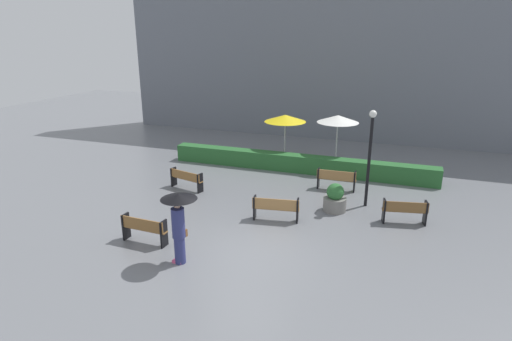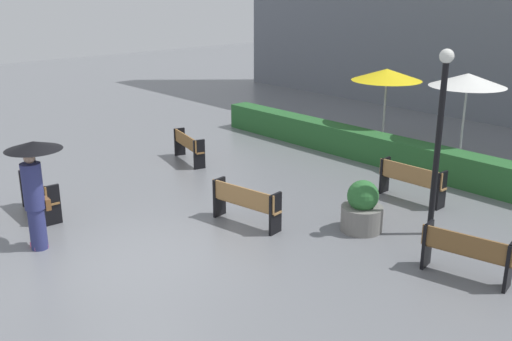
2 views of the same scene
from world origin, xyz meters
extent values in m
plane|color=slate|center=(0.00, 0.00, 0.00)|extent=(60.00, 60.00, 0.00)
cube|color=brown|center=(4.49, 3.95, 0.47)|extent=(1.56, 0.58, 0.04)
cube|color=brown|center=(4.52, 3.79, 0.68)|extent=(1.51, 0.35, 0.37)
cube|color=black|center=(3.80, 3.78, 0.43)|extent=(0.13, 0.38, 0.86)
cube|color=black|center=(5.19, 4.07, 0.43)|extent=(0.13, 0.38, 0.86)
cube|color=#9E7242|center=(0.14, 2.65, 0.45)|extent=(1.70, 0.52, 0.04)
cube|color=#9E7242|center=(0.16, 2.50, 0.67)|extent=(1.66, 0.30, 0.40)
cube|color=black|center=(-0.63, 2.51, 0.44)|extent=(0.12, 0.36, 0.87)
cube|color=black|center=(0.91, 2.75, 0.44)|extent=(0.12, 0.36, 0.87)
cube|color=olive|center=(-3.33, -0.41, 0.47)|extent=(1.59, 0.32, 0.04)
cube|color=olive|center=(-3.34, -0.55, 0.69)|extent=(1.58, 0.11, 0.39)
cube|color=black|center=(-4.06, -0.39, 0.44)|extent=(0.07, 0.35, 0.88)
cube|color=black|center=(-2.60, -0.46, 0.44)|extent=(0.07, 0.35, 0.88)
cube|color=olive|center=(-4.43, 4.43, 0.46)|extent=(1.66, 0.62, 0.04)
cube|color=olive|center=(-4.47, 4.30, 0.66)|extent=(1.61, 0.44, 0.36)
cube|color=black|center=(-5.18, 4.60, 0.42)|extent=(0.14, 0.34, 0.83)
cube|color=black|center=(-3.70, 4.22, 0.42)|extent=(0.14, 0.34, 0.83)
cube|color=#9E7242|center=(1.65, 6.52, 0.47)|extent=(1.66, 0.29, 0.04)
cube|color=#9E7242|center=(1.66, 6.38, 0.69)|extent=(1.66, 0.08, 0.40)
cube|color=black|center=(0.89, 6.48, 0.44)|extent=(0.07, 0.34, 0.89)
cube|color=black|center=(2.42, 6.52, 0.44)|extent=(0.07, 0.34, 0.89)
cylinder|color=navy|center=(-1.63, -1.17, 0.42)|extent=(0.32, 0.32, 0.83)
cube|color=#F2598C|center=(-1.69, -1.16, 0.04)|extent=(0.34, 0.29, 0.08)
cylinder|color=navy|center=(-1.63, -1.17, 1.28)|extent=(0.38, 0.38, 0.90)
sphere|color=tan|center=(-1.63, -1.17, 1.84)|extent=(0.21, 0.21, 0.21)
cube|color=brown|center=(-1.63, -0.95, 0.88)|extent=(0.29, 0.13, 0.22)
cylinder|color=black|center=(-1.62, -1.07, 1.62)|extent=(0.02, 0.02, 0.90)
cone|color=black|center=(-1.62, -1.07, 2.07)|extent=(1.06, 1.06, 0.16)
cylinder|color=slate|center=(1.99, 4.21, 0.26)|extent=(0.87, 0.87, 0.53)
sphere|color=#2D6B33|center=(1.99, 4.21, 0.77)|extent=(0.65, 0.65, 0.65)
cylinder|color=black|center=(3.05, 5.11, 1.76)|extent=(0.12, 0.12, 3.51)
sphere|color=white|center=(3.05, 5.11, 3.63)|extent=(0.28, 0.28, 0.28)
cylinder|color=silver|center=(-1.59, 9.75, 1.15)|extent=(0.06, 0.06, 2.31)
cone|color=yellow|center=(-1.59, 9.75, 2.31)|extent=(2.12, 2.12, 0.35)
cylinder|color=silver|center=(1.09, 9.66, 1.24)|extent=(0.06, 0.06, 2.48)
cone|color=white|center=(1.09, 9.66, 2.48)|extent=(2.03, 2.03, 0.35)
cube|color=#28602D|center=(-0.50, 8.40, 0.41)|extent=(12.89, 0.70, 0.83)
cube|color=slate|center=(0.00, 16.00, 5.71)|extent=(28.00, 1.20, 11.43)
camera|label=1|loc=(4.23, -10.92, 6.51)|focal=29.97mm
camera|label=2|loc=(8.91, -4.94, 4.93)|focal=40.94mm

